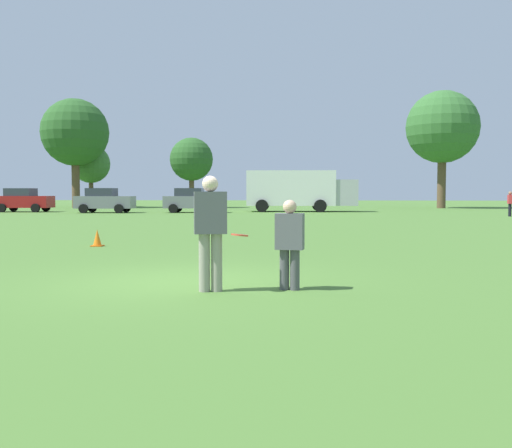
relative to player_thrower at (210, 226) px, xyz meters
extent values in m
plane|color=#47702D|center=(-0.62, 0.96, -1.02)|extent=(192.82, 192.82, 0.00)
cylinder|color=gray|center=(-0.09, -0.02, -0.57)|extent=(0.17, 0.17, 0.91)
cylinder|color=gray|center=(0.09, 0.02, -0.57)|extent=(0.17, 0.17, 0.91)
cube|color=#595960|center=(0.00, 0.00, 0.22)|extent=(0.55, 0.39, 0.66)
sphere|color=beige|center=(0.00, 0.00, 0.66)|extent=(0.25, 0.25, 0.25)
cylinder|color=#4C4C51|center=(1.31, 0.23, -0.70)|extent=(0.15, 0.15, 0.65)
cylinder|color=#4C4C51|center=(1.15, 0.25, -0.70)|extent=(0.15, 0.15, 0.65)
cube|color=#595960|center=(1.23, 0.24, -0.09)|extent=(0.47, 0.31, 0.57)
sphere|color=#D8AD8C|center=(1.23, 0.24, 0.30)|extent=(0.22, 0.22, 0.22)
cylinder|color=#E54C33|center=(0.46, -0.03, -0.13)|extent=(0.27, 0.27, 0.07)
cube|color=#D8590C|center=(-4.39, 7.37, -1.00)|extent=(0.32, 0.32, 0.03)
cone|color=orange|center=(-4.39, 7.37, -0.76)|extent=(0.24, 0.24, 0.45)
cube|color=maroon|center=(-19.84, 35.11, -0.24)|extent=(4.25, 1.92, 0.90)
cube|color=#2D333D|center=(-20.09, 35.10, 0.48)|extent=(2.05, 1.70, 0.64)
cylinder|color=black|center=(-18.56, 36.15, -0.69)|extent=(0.67, 0.24, 0.66)
cylinder|color=black|center=(-18.51, 34.15, -0.69)|extent=(0.67, 0.24, 0.66)
cylinder|color=black|center=(-21.17, 36.07, -0.69)|extent=(0.67, 0.24, 0.66)
cylinder|color=black|center=(-21.11, 34.07, -0.69)|extent=(0.67, 0.24, 0.66)
cube|color=slate|center=(-13.01, 33.78, -0.24)|extent=(4.25, 1.92, 0.90)
cube|color=#2D333D|center=(-13.26, 33.78, 0.48)|extent=(2.05, 1.70, 0.64)
cylinder|color=black|center=(-11.74, 34.82, -0.69)|extent=(0.67, 0.24, 0.66)
cylinder|color=black|center=(-11.68, 32.82, -0.69)|extent=(0.67, 0.24, 0.66)
cylinder|color=black|center=(-14.34, 34.75, -0.69)|extent=(0.67, 0.24, 0.66)
cylinder|color=black|center=(-14.28, 32.75, -0.69)|extent=(0.67, 0.24, 0.66)
cube|color=slate|center=(-6.61, 34.66, -0.24)|extent=(4.25, 1.92, 0.90)
cube|color=#2D333D|center=(-6.86, 34.65, 0.48)|extent=(2.05, 1.70, 0.64)
cylinder|color=black|center=(-5.33, 35.69, -0.69)|extent=(0.67, 0.24, 0.66)
cylinder|color=black|center=(-5.28, 33.70, -0.69)|extent=(0.67, 0.24, 0.66)
cylinder|color=black|center=(-7.94, 35.62, -0.69)|extent=(0.67, 0.24, 0.66)
cylinder|color=black|center=(-7.88, 33.62, -0.69)|extent=(0.67, 0.24, 0.66)
cube|color=white|center=(0.65, 37.27, 0.81)|extent=(6.87, 2.69, 2.70)
cube|color=#B2B2B7|center=(4.85, 37.39, 0.46)|extent=(1.87, 2.35, 2.00)
cylinder|color=black|center=(2.82, 38.70, -0.54)|extent=(0.97, 0.31, 0.96)
cylinder|color=black|center=(2.90, 35.96, -0.54)|extent=(0.97, 0.31, 0.96)
cylinder|color=black|center=(-1.60, 38.57, -0.54)|extent=(0.97, 0.31, 0.96)
cylinder|color=black|center=(-1.52, 35.83, -0.54)|extent=(0.97, 0.31, 0.96)
cylinder|color=black|center=(14.55, 29.20, -0.62)|extent=(0.15, 0.15, 0.80)
cylinder|color=black|center=(14.57, 29.37, -0.62)|extent=(0.15, 0.15, 0.80)
cube|color=red|center=(14.56, 29.28, 0.06)|extent=(0.30, 0.46, 0.57)
sphere|color=#8C664C|center=(14.56, 29.28, 0.45)|extent=(0.22, 0.22, 0.22)
cylinder|color=brown|center=(-20.23, 46.76, 1.24)|extent=(0.75, 0.75, 4.51)
sphere|color=#285623|center=(-20.23, 46.76, 6.23)|extent=(6.45, 6.45, 6.45)
cylinder|color=brown|center=(-19.91, 50.06, 0.35)|extent=(0.45, 0.45, 2.73)
sphere|color=#3D7033|center=(-19.91, 50.06, 3.37)|extent=(3.90, 3.90, 3.90)
cylinder|color=brown|center=(-9.10, 47.68, 0.44)|extent=(0.49, 0.49, 2.91)
sphere|color=#285623|center=(-9.10, 47.68, 3.66)|extent=(4.16, 4.16, 4.16)
cylinder|color=brown|center=(14.69, 48.12, 1.36)|extent=(0.79, 0.79, 4.75)
sphere|color=#33662D|center=(14.69, 48.12, 6.62)|extent=(6.79, 6.79, 6.79)
camera|label=1|loc=(1.40, -9.14, 0.54)|focal=41.68mm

